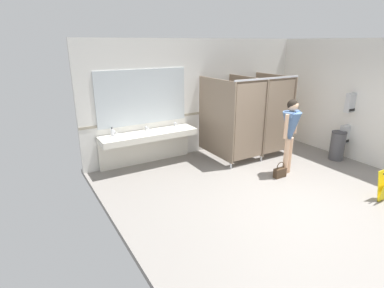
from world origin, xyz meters
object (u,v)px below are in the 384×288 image
at_px(trash_bin, 337,146).
at_px(person_standing, 291,128).
at_px(soap_dispenser, 112,132).
at_px(paper_towel_dispenser_lower, 346,134).
at_px(handbag, 280,172).
at_px(paper_towel_dispenser_upper, 352,102).

height_order(trash_bin, person_standing, person_standing).
bearing_deg(person_standing, trash_bin, -0.63).
height_order(trash_bin, soap_dispenser, soap_dispenser).
height_order(paper_towel_dispenser_lower, trash_bin, paper_towel_dispenser_lower).
bearing_deg(handbag, person_standing, 15.60).
bearing_deg(handbag, paper_towel_dispenser_lower, 1.73).
bearing_deg(paper_towel_dispenser_lower, handbag, -178.27).
bearing_deg(paper_towel_dispenser_lower, paper_towel_dispenser_upper, -90.00).
xyz_separation_m(handbag, soap_dispenser, (-2.99, 2.25, 0.79)).
xyz_separation_m(paper_towel_dispenser_upper, handbag, (-2.32, -0.06, -1.31)).
distance_m(paper_towel_dispenser_upper, soap_dispenser, 5.77).
xyz_separation_m(paper_towel_dispenser_lower, trash_bin, (-0.29, -0.01, -0.26)).
height_order(paper_towel_dispenser_lower, handbag, paper_towel_dispenser_lower).
height_order(paper_towel_dispenser_upper, paper_towel_dispenser_lower, paper_towel_dispenser_upper).
bearing_deg(paper_towel_dispenser_upper, person_standing, 179.45).
relative_size(handbag, soap_dispenser, 1.80).
height_order(paper_towel_dispenser_lower, soap_dispenser, soap_dispenser).
bearing_deg(trash_bin, person_standing, 179.37).
bearing_deg(handbag, trash_bin, 1.67).
bearing_deg(paper_towel_dispenser_upper, soap_dispenser, 157.58).
height_order(person_standing, soap_dispenser, person_standing).
relative_size(trash_bin, person_standing, 0.43).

